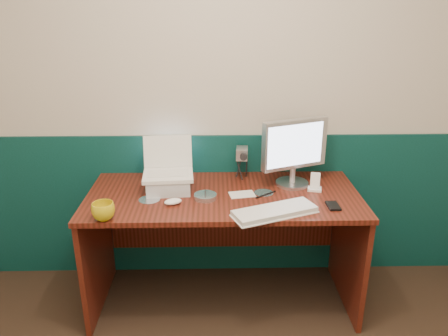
{
  "coord_description": "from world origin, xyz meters",
  "views": [
    {
      "loc": [
        -0.1,
        -0.96,
        1.81
      ],
      "look_at": [
        -0.05,
        1.23,
        0.97
      ],
      "focal_mm": 35.0,
      "sensor_mm": 36.0,
      "label": 1
    }
  ],
  "objects_px": {
    "monitor": "(294,152)",
    "camcorder": "(242,162)",
    "laptop": "(167,158)",
    "mug": "(103,211)",
    "keyboard": "(275,212)",
    "desk": "(223,249)"
  },
  "relations": [
    {
      "from": "keyboard",
      "to": "mug",
      "type": "xyz_separation_m",
      "value": [
        -0.89,
        -0.04,
        0.03
      ]
    },
    {
      "from": "monitor",
      "to": "keyboard",
      "type": "relative_size",
      "value": 0.93
    },
    {
      "from": "mug",
      "to": "camcorder",
      "type": "bearing_deg",
      "value": 36.51
    },
    {
      "from": "laptop",
      "to": "mug",
      "type": "height_order",
      "value": "laptop"
    },
    {
      "from": "monitor",
      "to": "mug",
      "type": "distance_m",
      "value": 1.15
    },
    {
      "from": "laptop",
      "to": "keyboard",
      "type": "relative_size",
      "value": 0.65
    },
    {
      "from": "monitor",
      "to": "camcorder",
      "type": "xyz_separation_m",
      "value": [
        -0.3,
        0.11,
        -0.1
      ]
    },
    {
      "from": "laptop",
      "to": "keyboard",
      "type": "bearing_deg",
      "value": -32.97
    },
    {
      "from": "desk",
      "to": "mug",
      "type": "xyz_separation_m",
      "value": [
        -0.63,
        -0.31,
        0.42
      ]
    },
    {
      "from": "mug",
      "to": "camcorder",
      "type": "xyz_separation_m",
      "value": [
        0.75,
        0.55,
        0.06
      ]
    },
    {
      "from": "monitor",
      "to": "keyboard",
      "type": "xyz_separation_m",
      "value": [
        -0.16,
        -0.4,
        -0.2
      ]
    },
    {
      "from": "keyboard",
      "to": "camcorder",
      "type": "xyz_separation_m",
      "value": [
        -0.14,
        0.51,
        0.1
      ]
    },
    {
      "from": "desk",
      "to": "monitor",
      "type": "xyz_separation_m",
      "value": [
        0.43,
        0.13,
        0.58
      ]
    },
    {
      "from": "laptop",
      "to": "mug",
      "type": "relative_size",
      "value": 2.44
    },
    {
      "from": "camcorder",
      "to": "keyboard",
      "type": "bearing_deg",
      "value": -68.99
    },
    {
      "from": "laptop",
      "to": "monitor",
      "type": "distance_m",
      "value": 0.76
    },
    {
      "from": "laptop",
      "to": "keyboard",
      "type": "xyz_separation_m",
      "value": [
        0.59,
        -0.32,
        -0.2
      ]
    },
    {
      "from": "laptop",
      "to": "monitor",
      "type": "xyz_separation_m",
      "value": [
        0.75,
        0.08,
        0.0
      ]
    },
    {
      "from": "camcorder",
      "to": "desk",
      "type": "bearing_deg",
      "value": -111.08
    },
    {
      "from": "desk",
      "to": "monitor",
      "type": "relative_size",
      "value": 3.82
    },
    {
      "from": "monitor",
      "to": "camcorder",
      "type": "distance_m",
      "value": 0.34
    },
    {
      "from": "monitor",
      "to": "keyboard",
      "type": "bearing_deg",
      "value": -133.72
    }
  ]
}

